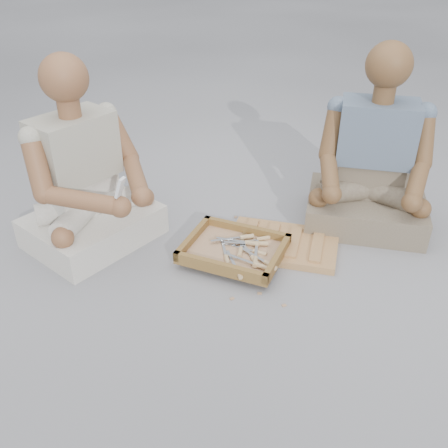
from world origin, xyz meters
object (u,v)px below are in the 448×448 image
(companion, at_px, (372,169))
(tool_tray, at_px, (234,250))
(carved_panel, at_px, (283,244))
(craftsman, at_px, (86,184))

(companion, bearing_deg, tool_tray, 39.64)
(carved_panel, xyz_separation_m, craftsman, (-0.95, -0.27, 0.31))
(carved_panel, relative_size, craftsman, 0.58)
(carved_panel, bearing_deg, tool_tray, -135.99)
(craftsman, bearing_deg, carved_panel, 125.64)
(carved_panel, xyz_separation_m, companion, (0.36, 0.40, 0.30))
(carved_panel, bearing_deg, companion, 48.51)
(craftsman, bearing_deg, companion, 137.11)
(companion, bearing_deg, carved_panel, 41.17)
(tool_tray, xyz_separation_m, companion, (0.56, 0.60, 0.26))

